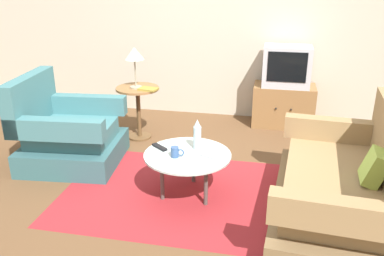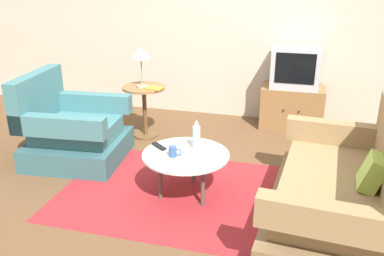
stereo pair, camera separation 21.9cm
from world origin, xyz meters
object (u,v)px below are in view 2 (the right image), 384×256
at_px(coffee_table, 186,157).
at_px(tv_stand, 292,107).
at_px(side_table, 144,101).
at_px(armchair, 72,132).
at_px(television, 295,68).
at_px(couch, 341,195).
at_px(table_lamp, 141,55).
at_px(tv_remote_dark, 159,146).
at_px(mug, 173,152).
at_px(book, 154,88).
at_px(tv_remote_silver, 207,157).
at_px(vase, 196,135).

relative_size(coffee_table, tv_stand, 1.00).
bearing_deg(tv_stand, side_table, -155.12).
bearing_deg(armchair, tv_stand, 120.03).
bearing_deg(side_table, coffee_table, -54.47).
bearing_deg(television, couch, -78.29).
height_order(table_lamp, tv_remote_dark, table_lamp).
height_order(mug, book, book).
bearing_deg(coffee_table, table_lamp, 126.32).
bearing_deg(mug, television, 65.38).
xyz_separation_m(tv_stand, television, (-0.00, -0.02, 0.52)).
relative_size(table_lamp, tv_remote_silver, 2.56).
bearing_deg(television, mug, -114.62).
bearing_deg(tv_remote_dark, coffee_table, -155.76).
height_order(coffee_table, tv_remote_dark, tv_remote_dark).
xyz_separation_m(coffee_table, television, (0.85, 1.96, 0.42)).
bearing_deg(armchair, table_lamp, 140.83).
distance_m(armchair, vase, 1.48).
bearing_deg(armchair, tv_remote_dark, 67.77).
bearing_deg(tv_stand, vase, -113.06).
relative_size(table_lamp, tv_remote_dark, 2.78).
relative_size(television, table_lamp, 1.23).
relative_size(couch, book, 7.29).
xyz_separation_m(side_table, tv_stand, (1.70, 0.79, -0.19)).
xyz_separation_m(couch, vase, (-1.23, 0.34, 0.23)).
relative_size(armchair, couch, 0.61).
distance_m(armchair, tv_remote_dark, 1.15).
height_order(armchair, television, television).
bearing_deg(coffee_table, tv_remote_dark, 164.96).
relative_size(couch, side_table, 2.67).
bearing_deg(armchair, tv_remote_silver, 69.17).
relative_size(armchair, book, 4.45).
distance_m(vase, tv_remote_silver, 0.25).
height_order(tv_stand, tv_remote_silver, tv_stand).
bearing_deg(couch, book, 61.02).
relative_size(side_table, vase, 2.28).
relative_size(side_table, tv_remote_silver, 3.43).
height_order(armchair, table_lamp, table_lamp).
xyz_separation_m(armchair, table_lamp, (0.51, 0.77, 0.71)).
relative_size(side_table, tv_remote_dark, 3.72).
relative_size(armchair, vase, 3.71).
bearing_deg(vase, armchair, 169.42).
xyz_separation_m(couch, mug, (-1.38, 0.12, 0.15)).
xyz_separation_m(armchair, tv_remote_silver, (1.58, -0.44, 0.11)).
bearing_deg(mug, vase, 55.28).
bearing_deg(vase, mug, -124.72).
distance_m(couch, mug, 1.40).
height_order(coffee_table, tv_remote_silver, tv_remote_silver).
relative_size(tv_remote_silver, book, 0.80).
relative_size(mug, book, 0.52).
height_order(tv_remote_dark, tv_remote_silver, same).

